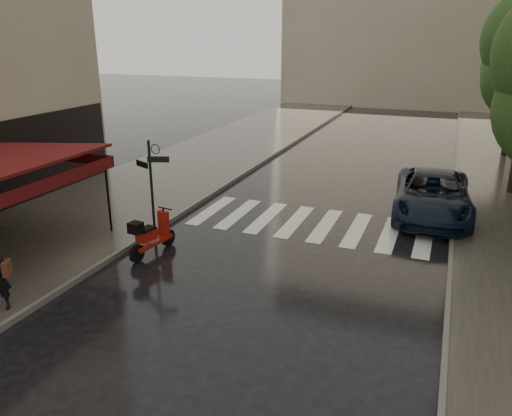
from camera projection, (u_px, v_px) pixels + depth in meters
The scene contains 8 objects.
ground at pixel (131, 287), 12.57m from camera, with size 120.00×120.00×0.00m, color black.
sidewalk_near at pixel (197, 162), 24.65m from camera, with size 6.00×60.00×0.12m, color #38332D.
curb_near at pixel (254, 168), 23.59m from camera, with size 0.12×60.00×0.16m, color #595651.
curb_far at pixel (455, 188), 20.50m from camera, with size 0.12×60.00×0.16m, color #595651.
crosswalk at pixel (310, 223), 16.81m from camera, with size 7.85×3.20×0.01m.
signpost at pixel (151, 182), 15.02m from camera, with size 1.17×0.29×3.10m.
scooter at pixel (151, 236), 14.27m from camera, with size 0.63×1.85×1.22m.
parked_car at pixel (433, 195), 17.33m from camera, with size 2.51×5.45×1.51m, color black.
Camera 1 is at (7.05, -9.27, 6.02)m, focal length 35.00 mm.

